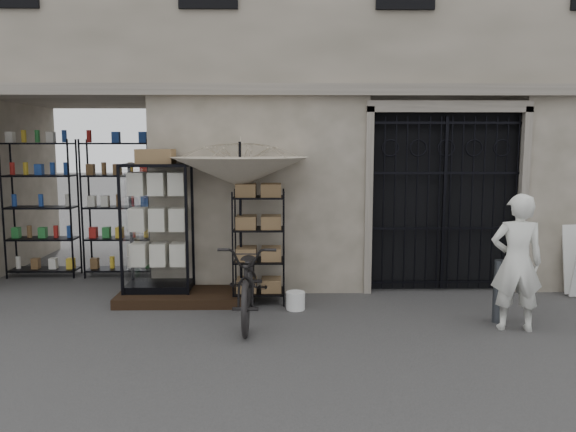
{
  "coord_description": "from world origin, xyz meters",
  "views": [
    {
      "loc": [
        -0.94,
        -6.89,
        2.43
      ],
      "look_at": [
        -0.8,
        1.4,
        1.35
      ],
      "focal_mm": 35.0,
      "sensor_mm": 36.0,
      "label": 1
    }
  ],
  "objects_px": {
    "steel_bollard": "(499,291)",
    "white_bucket": "(296,301)",
    "bicycle": "(250,319)",
    "display_cabinet": "(158,234)",
    "wire_rack": "(259,248)",
    "market_umbrella": "(240,164)",
    "shopkeeper": "(513,329)"
  },
  "relations": [
    {
      "from": "steel_bollard",
      "to": "white_bucket",
      "type": "bearing_deg",
      "value": 166.95
    },
    {
      "from": "bicycle",
      "to": "steel_bollard",
      "type": "height_order",
      "value": "bicycle"
    },
    {
      "from": "bicycle",
      "to": "steel_bollard",
      "type": "xyz_separation_m",
      "value": [
        3.39,
        -0.18,
        0.43
      ]
    },
    {
      "from": "display_cabinet",
      "to": "bicycle",
      "type": "height_order",
      "value": "display_cabinet"
    },
    {
      "from": "display_cabinet",
      "to": "white_bucket",
      "type": "height_order",
      "value": "display_cabinet"
    },
    {
      "from": "wire_rack",
      "to": "bicycle",
      "type": "bearing_deg",
      "value": -77.78
    },
    {
      "from": "white_bucket",
      "to": "bicycle",
      "type": "distance_m",
      "value": 0.81
    },
    {
      "from": "white_bucket",
      "to": "steel_bollard",
      "type": "relative_size",
      "value": 0.32
    },
    {
      "from": "market_umbrella",
      "to": "bicycle",
      "type": "relative_size",
      "value": 1.38
    },
    {
      "from": "display_cabinet",
      "to": "bicycle",
      "type": "xyz_separation_m",
      "value": [
        1.46,
        -1.04,
        -1.03
      ]
    },
    {
      "from": "bicycle",
      "to": "white_bucket",
      "type": "bearing_deg",
      "value": 35.43
    },
    {
      "from": "white_bucket",
      "to": "bicycle",
      "type": "relative_size",
      "value": 0.13
    },
    {
      "from": "wire_rack",
      "to": "shopkeeper",
      "type": "distance_m",
      "value": 3.74
    },
    {
      "from": "display_cabinet",
      "to": "wire_rack",
      "type": "bearing_deg",
      "value": -14.94
    },
    {
      "from": "steel_bollard",
      "to": "display_cabinet",
      "type": "bearing_deg",
      "value": 165.9
    },
    {
      "from": "wire_rack",
      "to": "bicycle",
      "type": "xyz_separation_m",
      "value": [
        -0.1,
        -0.88,
        -0.85
      ]
    },
    {
      "from": "shopkeeper",
      "to": "white_bucket",
      "type": "bearing_deg",
      "value": -9.4
    },
    {
      "from": "white_bucket",
      "to": "bicycle",
      "type": "height_order",
      "value": "bicycle"
    },
    {
      "from": "display_cabinet",
      "to": "bicycle",
      "type": "distance_m",
      "value": 2.07
    },
    {
      "from": "shopkeeper",
      "to": "steel_bollard",
      "type": "bearing_deg",
      "value": -64.33
    },
    {
      "from": "market_umbrella",
      "to": "shopkeeper",
      "type": "bearing_deg",
      "value": -20.75
    },
    {
      "from": "display_cabinet",
      "to": "wire_rack",
      "type": "height_order",
      "value": "display_cabinet"
    },
    {
      "from": "display_cabinet",
      "to": "white_bucket",
      "type": "xyz_separation_m",
      "value": [
        2.11,
        -0.58,
        -0.9
      ]
    },
    {
      "from": "market_umbrella",
      "to": "shopkeeper",
      "type": "xyz_separation_m",
      "value": [
        3.66,
        -1.39,
        -2.12
      ]
    },
    {
      "from": "shopkeeper",
      "to": "wire_rack",
      "type": "bearing_deg",
      "value": -12.97
    },
    {
      "from": "wire_rack",
      "to": "bicycle",
      "type": "height_order",
      "value": "wire_rack"
    },
    {
      "from": "wire_rack",
      "to": "white_bucket",
      "type": "xyz_separation_m",
      "value": [
        0.55,
        -0.42,
        -0.71
      ]
    },
    {
      "from": "wire_rack",
      "to": "white_bucket",
      "type": "distance_m",
      "value": 0.99
    },
    {
      "from": "display_cabinet",
      "to": "wire_rack",
      "type": "xyz_separation_m",
      "value": [
        1.56,
        -0.16,
        -0.19
      ]
    },
    {
      "from": "bicycle",
      "to": "market_umbrella",
      "type": "bearing_deg",
      "value": 101.03
    },
    {
      "from": "display_cabinet",
      "to": "market_umbrella",
      "type": "bearing_deg",
      "value": -14.67
    },
    {
      "from": "display_cabinet",
      "to": "steel_bollard",
      "type": "xyz_separation_m",
      "value": [
        4.86,
        -1.22,
        -0.6
      ]
    }
  ]
}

